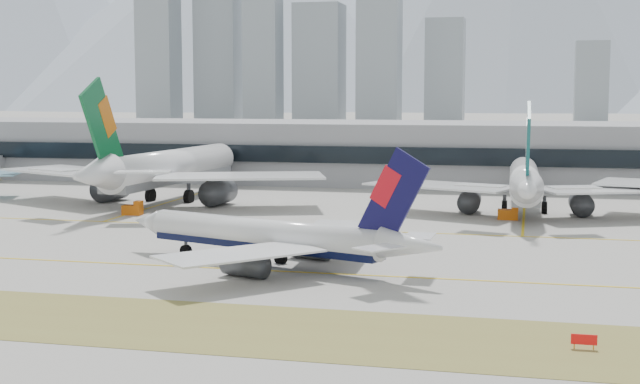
% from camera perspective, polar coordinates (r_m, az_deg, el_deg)
% --- Properties ---
extents(ground, '(3000.00, 3000.00, 0.00)m').
position_cam_1_polar(ground, '(115.94, -1.49, -4.64)').
color(ground, '#A39F99').
rests_on(ground, ground).
extents(taxiing_airliner, '(46.25, 39.20, 16.09)m').
position_cam_1_polar(taxiing_airliner, '(113.41, -2.94, -2.90)').
color(taxiing_airliner, white).
rests_on(taxiing_airliner, ground).
extents(widebody_eva, '(71.00, 69.54, 25.34)m').
position_cam_1_polar(widebody_eva, '(183.88, -9.80, 1.42)').
color(widebody_eva, white).
rests_on(widebody_eva, ground).
extents(widebody_cathay, '(59.55, 58.10, 21.22)m').
position_cam_1_polar(widebody_cathay, '(168.72, 12.98, 0.55)').
color(widebody_cathay, white).
rests_on(widebody_cathay, ground).
extents(terminal, '(280.00, 43.10, 15.00)m').
position_cam_1_polar(terminal, '(227.24, 5.93, 2.57)').
color(terminal, gray).
rests_on(terminal, ground).
extents(hold_sign_right, '(2.20, 0.15, 1.35)m').
position_cam_1_polar(hold_sign_right, '(80.99, 16.54, -9.05)').
color(hold_sign_right, red).
rests_on(hold_sign_right, ground).
extents(gse_c, '(3.55, 2.00, 2.60)m').
position_cam_1_polar(gse_c, '(160.29, 12.00, -1.37)').
color(gse_c, '#D65C0B').
rests_on(gse_c, ground).
extents(gse_b, '(3.55, 2.00, 2.60)m').
position_cam_1_polar(gse_b, '(166.50, -11.86, -1.09)').
color(gse_b, '#D65C0B').
rests_on(gse_b, ground).
extents(city_skyline, '(342.00, 49.80, 140.00)m').
position_cam_1_polar(city_skyline, '(580.32, -0.25, 8.99)').
color(city_skyline, gray).
rests_on(city_skyline, ground).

